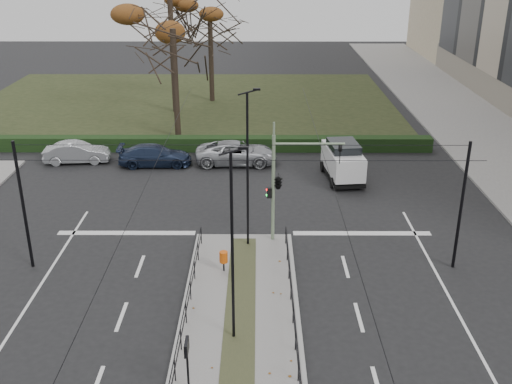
# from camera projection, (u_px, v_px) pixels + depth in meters

# --- Properties ---
(ground) EXTENTS (140.00, 140.00, 0.00)m
(ground) POSITION_uv_depth(u_px,v_px,m) (241.00, 290.00, 25.49)
(ground) COLOR black
(ground) RESTS_ON ground
(median_island) EXTENTS (4.40, 15.00, 0.14)m
(median_island) POSITION_uv_depth(u_px,v_px,m) (240.00, 323.00, 23.16)
(median_island) COLOR slate
(median_island) RESTS_ON ground
(sidewalk_east) EXTENTS (8.00, 90.00, 0.14)m
(sidewalk_east) POSITION_uv_depth(u_px,v_px,m) (484.00, 136.00, 45.72)
(sidewalk_east) COLOR slate
(sidewalk_east) RESTS_ON ground
(park) EXTENTS (38.00, 26.00, 0.10)m
(park) POSITION_uv_depth(u_px,v_px,m) (185.00, 103.00, 55.04)
(park) COLOR black
(park) RESTS_ON ground
(hedge) EXTENTS (38.00, 1.00, 1.00)m
(hedge) POSITION_uv_depth(u_px,v_px,m) (164.00, 144.00, 42.49)
(hedge) COLOR black
(hedge) RESTS_ON ground
(median_railing) EXTENTS (4.14, 13.24, 0.92)m
(median_railing) POSITION_uv_depth(u_px,v_px,m) (239.00, 304.00, 22.72)
(median_railing) COLOR black
(median_railing) RESTS_ON median_island
(catenary) EXTENTS (20.00, 34.00, 6.00)m
(catenary) POSITION_uv_depth(u_px,v_px,m) (242.00, 201.00, 25.67)
(catenary) COLOR black
(catenary) RESTS_ON ground
(traffic_light) EXTENTS (3.64, 2.09, 5.35)m
(traffic_light) POSITION_uv_depth(u_px,v_px,m) (280.00, 180.00, 28.39)
(traffic_light) COLOR gray
(traffic_light) RESTS_ON median_island
(litter_bin) EXTENTS (0.37, 0.37, 0.95)m
(litter_bin) POSITION_uv_depth(u_px,v_px,m) (224.00, 257.00, 26.45)
(litter_bin) COLOR black
(litter_bin) RESTS_ON median_island
(info_panel) EXTENTS (0.13, 0.58, 2.23)m
(info_panel) POSITION_uv_depth(u_px,v_px,m) (187.00, 354.00, 18.55)
(info_panel) COLOR black
(info_panel) RESTS_ON median_island
(streetlamp_median_near) EXTENTS (0.62, 0.13, 7.42)m
(streetlamp_median_near) POSITION_uv_depth(u_px,v_px,m) (233.00, 246.00, 20.80)
(streetlamp_median_near) COLOR black
(streetlamp_median_near) RESTS_ON median_island
(streetlamp_median_far) EXTENTS (0.64, 0.13, 7.66)m
(streetlamp_median_far) POSITION_uv_depth(u_px,v_px,m) (248.00, 169.00, 27.60)
(streetlamp_median_far) COLOR black
(streetlamp_median_far) RESTS_ON median_island
(parked_car_second) EXTENTS (4.42, 1.94, 1.41)m
(parked_car_second) POSITION_uv_depth(u_px,v_px,m) (77.00, 152.00, 40.06)
(parked_car_second) COLOR #A4A6AB
(parked_car_second) RESTS_ON ground
(parked_car_third) EXTENTS (4.87, 2.15, 1.39)m
(parked_car_third) POSITION_uv_depth(u_px,v_px,m) (155.00, 155.00, 39.56)
(parked_car_third) COLOR #1B263F
(parked_car_third) RESTS_ON ground
(parked_car_fourth) EXTENTS (5.41, 2.53, 1.50)m
(parked_car_fourth) POSITION_uv_depth(u_px,v_px,m) (237.00, 153.00, 39.84)
(parked_car_fourth) COLOR #A4A6AB
(parked_car_fourth) RESTS_ON ground
(white_van) EXTENTS (2.42, 4.63, 2.39)m
(white_van) POSITION_uv_depth(u_px,v_px,m) (343.00, 160.00, 37.05)
(white_van) COLOR silver
(white_van) RESTS_ON ground
(bare_tree_center) EXTENTS (8.00, 8.00, 10.38)m
(bare_tree_center) POSITION_uv_depth(u_px,v_px,m) (210.00, 20.00, 53.08)
(bare_tree_center) COLOR black
(bare_tree_center) RESTS_ON park
(bare_tree_near) EXTENTS (7.02, 7.02, 10.60)m
(bare_tree_near) POSITION_uv_depth(u_px,v_px,m) (173.00, 37.00, 42.50)
(bare_tree_near) COLOR black
(bare_tree_near) RESTS_ON park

